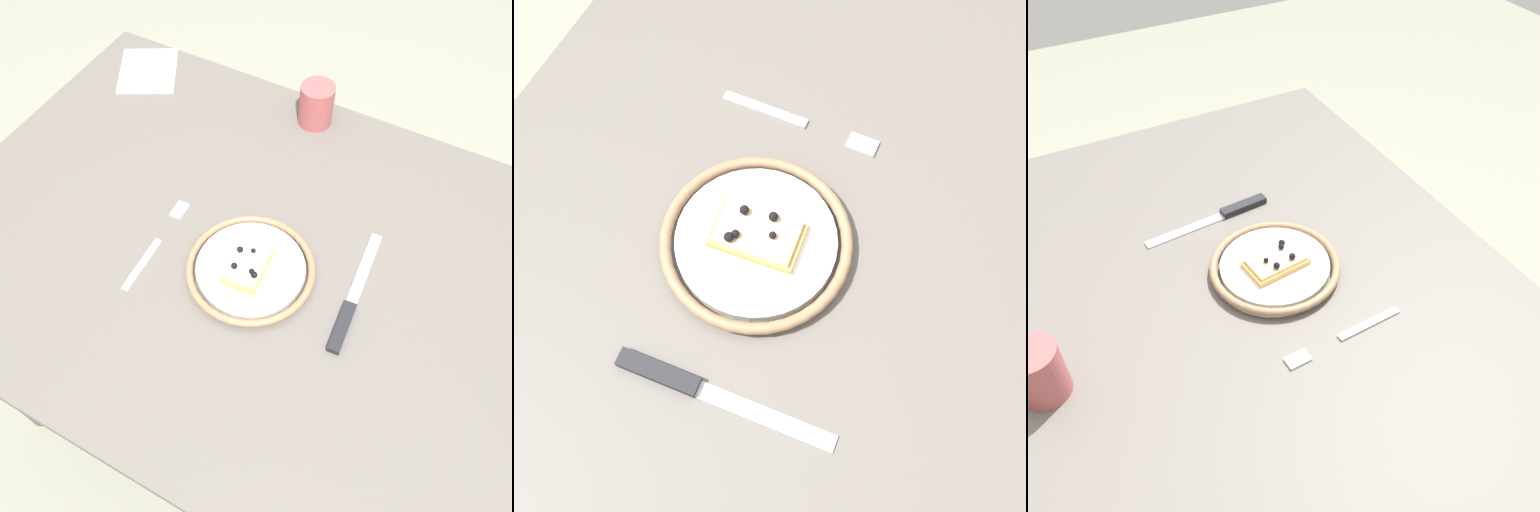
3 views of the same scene
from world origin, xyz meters
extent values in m
plane|color=gray|center=(0.00, 0.00, 0.00)|extent=(6.00, 6.00, 0.00)
cube|color=#5B5651|center=(0.00, 0.00, 0.75)|extent=(1.12, 0.81, 0.04)
cylinder|color=#4C4742|center=(-0.50, -0.34, 0.36)|extent=(0.05, 0.05, 0.73)
cylinder|color=white|center=(0.02, -0.04, 0.78)|extent=(0.18, 0.18, 0.02)
torus|color=#8C6B4C|center=(0.02, -0.04, 0.78)|extent=(0.22, 0.22, 0.01)
cube|color=tan|center=(0.02, -0.04, 0.79)|extent=(0.07, 0.11, 0.01)
cube|color=beige|center=(0.02, -0.04, 0.80)|extent=(0.06, 0.09, 0.01)
sphere|color=black|center=(0.04, -0.06, 0.80)|extent=(0.01, 0.01, 0.01)
sphere|color=black|center=(0.01, -0.07, 0.81)|extent=(0.01, 0.01, 0.01)
sphere|color=black|center=(0.04, -0.07, 0.81)|extent=(0.01, 0.01, 0.01)
sphere|color=black|center=(0.02, -0.03, 0.80)|extent=(0.01, 0.01, 0.01)
sphere|color=black|center=(0.00, -0.03, 0.81)|extent=(0.01, 0.01, 0.01)
cube|color=silver|center=(0.19, 0.05, 0.77)|extent=(0.03, 0.15, 0.00)
cube|color=black|center=(0.20, -0.07, 0.77)|extent=(0.03, 0.09, 0.01)
cube|color=silver|center=(-0.14, -0.12, 0.77)|extent=(0.02, 0.11, 0.00)
cube|color=silver|center=(-0.15, 0.01, 0.77)|extent=(0.02, 0.04, 0.00)
camera|label=1|loc=(0.25, -0.45, 1.53)|focal=37.29mm
camera|label=2|loc=(0.29, 0.10, 1.45)|focal=46.34mm
camera|label=3|loc=(-0.58, 0.26, 1.44)|focal=40.29mm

